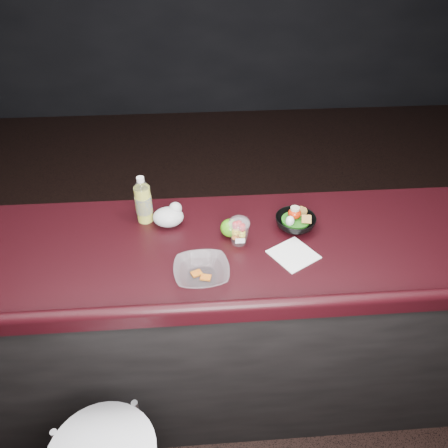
{
  "coord_description": "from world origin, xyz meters",
  "views": [
    {
      "loc": [
        -0.06,
        -1.06,
        2.19
      ],
      "look_at": [
        0.05,
        0.34,
        1.1
      ],
      "focal_mm": 35.0,
      "sensor_mm": 36.0,
      "label": 1
    }
  ],
  "objects": [
    {
      "name": "counter",
      "position": [
        0.0,
        0.3,
        0.51
      ],
      "size": [
        4.06,
        0.71,
        1.02
      ],
      "color": "black",
      "rests_on": "ground"
    },
    {
      "name": "fruit_cup",
      "position": [
        0.11,
        0.31,
        1.08
      ],
      "size": [
        0.09,
        0.09,
        0.13
      ],
      "color": "white",
      "rests_on": "counter"
    },
    {
      "name": "room_shell",
      "position": [
        0.0,
        0.0,
        1.83
      ],
      "size": [
        8.0,
        8.0,
        8.0
      ],
      "color": "black",
      "rests_on": "ground"
    },
    {
      "name": "lemonade_bottle",
      "position": [
        -0.29,
        0.5,
        1.11
      ],
      "size": [
        0.07,
        0.07,
        0.22
      ],
      "color": "gold",
      "rests_on": "counter"
    },
    {
      "name": "takeout_bowl",
      "position": [
        -0.05,
        0.12,
        1.05
      ],
      "size": [
        0.22,
        0.22,
        0.05
      ],
      "rotation": [
        0.0,
        0.0,
        0.06
      ],
      "color": "silver",
      "rests_on": "counter"
    },
    {
      "name": "green_apple",
      "position": [
        0.07,
        0.36,
        1.06
      ],
      "size": [
        0.08,
        0.08,
        0.09
      ],
      "color": "#2B780D",
      "rests_on": "counter"
    },
    {
      "name": "paper_napkin",
      "position": [
        0.32,
        0.22,
        1.02
      ],
      "size": [
        0.22,
        0.22,
        0.0
      ],
      "primitive_type": "cube",
      "rotation": [
        0.0,
        0.0,
        0.54
      ],
      "color": "white",
      "rests_on": "counter"
    },
    {
      "name": "ground",
      "position": [
        0.0,
        0.0,
        0.0
      ],
      "size": [
        8.0,
        8.0,
        0.0
      ],
      "primitive_type": "plane",
      "color": "black",
      "rests_on": "ground"
    },
    {
      "name": "snack_bowl",
      "position": [
        0.36,
        0.39,
        1.05
      ],
      "size": [
        0.19,
        0.19,
        0.1
      ],
      "rotation": [
        0.0,
        0.0,
        -0.08
      ],
      "color": "black",
      "rests_on": "counter"
    },
    {
      "name": "plastic_bag",
      "position": [
        -0.18,
        0.46,
        1.06
      ],
      "size": [
        0.13,
        0.11,
        0.1
      ],
      "color": "silver",
      "rests_on": "counter"
    }
  ]
}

